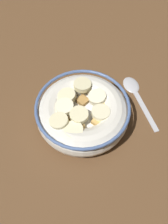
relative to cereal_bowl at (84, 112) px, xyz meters
The scene contains 3 objects.
ground_plane 3.87cm from the cereal_bowl, behind, with size 115.48×115.48×2.00cm, color brown.
cereal_bowl is the anchor object (origin of this frame).
spoon 13.43cm from the cereal_bowl, 147.23° to the right, with size 6.50×14.32×0.80cm.
Camera 1 is at (0.25, 27.07, 45.47)cm, focal length 42.83 mm.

